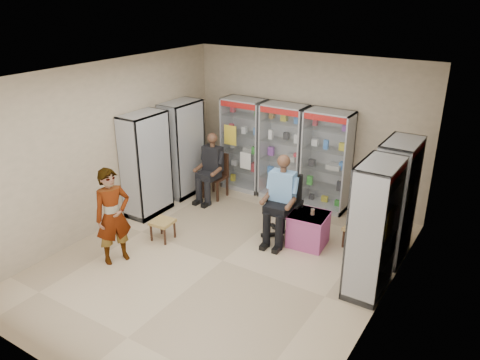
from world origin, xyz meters
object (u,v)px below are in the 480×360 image
Objects in this scene: cabinet_back_left at (244,145)px; pink_trunk at (308,229)px; cabinet_back_mid at (283,153)px; seated_shopkeeper at (283,200)px; cabinet_back_right at (327,161)px; cabinet_left_far at (183,149)px; woven_stool_a at (356,237)px; wooden_chair at (215,176)px; cabinet_right_far at (395,201)px; office_chair at (284,207)px; cabinet_right_near at (373,229)px; standing_man at (113,216)px; woven_stool_b at (163,230)px; cabinet_left_near at (146,165)px.

cabinet_back_left is 2.80m from pink_trunk.
seated_shopkeeper is at bearing -62.35° from cabinet_back_mid.
cabinet_back_right is 2.98m from cabinet_left_far.
wooden_chair is at bearing 172.62° from woven_stool_a.
cabinet_right_far reaches higher than woven_stool_a.
pink_trunk is (0.49, -0.02, -0.29)m from office_chair.
cabinet_right_far and cabinet_left_far have the same top height.
woven_stool_a is at bearing 12.65° from seated_shopkeeper.
cabinet_right_near is 1.25× the size of standing_man.
cabinet_back_left is at bearing 158.93° from woven_stool_a.
pink_trunk is 3.26m from standing_man.
cabinet_back_right is (1.90, 0.00, 0.00)m from cabinet_back_left.
cabinet_back_left is 1.32m from cabinet_left_far.
standing_man is at bearing -136.73° from office_chair.
woven_stool_b is (-0.94, -2.71, -0.82)m from cabinet_back_mid.
cabinet_right_far is 2.13× the size of wooden_chair.
cabinet_right_far is at bearing 8.03° from seated_shopkeeper.
cabinet_back_right reaches higher than woven_stool_a.
cabinet_back_left is at bearing 134.98° from office_chair.
cabinet_left_far reaches higher than wooden_chair.
pink_trunk is (2.25, -1.50, -0.71)m from cabinet_back_left.
cabinet_back_left is 4.18m from cabinet_right_near.
wooden_chair is at bearing 154.59° from office_chair.
cabinet_right_near reaches higher than seated_shopkeeper.
cabinet_back_left is 2.34m from office_chair.
office_chair reaches higher than woven_stool_b.
cabinet_left_near is 2.13× the size of wooden_chair.
cabinet_back_right and cabinet_left_far have the same top height.
woven_stool_b is at bearing -89.71° from cabinet_back_left.
cabinet_right_far reaches higher than pink_trunk.
cabinet_back_right is at bearing 79.76° from seated_shopkeeper.
office_chair is 3.17× the size of woven_stool_b.
pink_trunk is 0.38× the size of standing_man.
wooden_chair reaches higher than woven_stool_b.
woven_stool_a is at bearing -29.49° from cabinet_back_mid.
cabinet_back_left is 1.00× the size of cabinet_left_near.
cabinet_left_far is at bearing 39.02° from standing_man.
cabinet_right_far is 1.10m from cabinet_right_near.
standing_man reaches higher than woven_stool_b.
cabinet_back_right is 1.00× the size of cabinet_left_near.
seated_shopkeeper is at bearing -41.18° from cabinet_back_left.
standing_man is at bearing 123.99° from cabinet_right_far.
cabinet_back_mid is 1.50m from wooden_chair.
office_chair is at bearing 101.27° from cabinet_right_far.
cabinet_right_near is (1.63, -2.23, 0.00)m from cabinet_back_right.
standing_man is (-1.92, -2.14, 0.22)m from office_chair.
cabinet_back_mid is 0.95m from cabinet_back_right.
office_chair is (2.68, 0.55, -0.42)m from cabinet_left_near.
pink_trunk is at bearing 28.35° from woven_stool_b.
standing_man reaches higher than wooden_chair.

